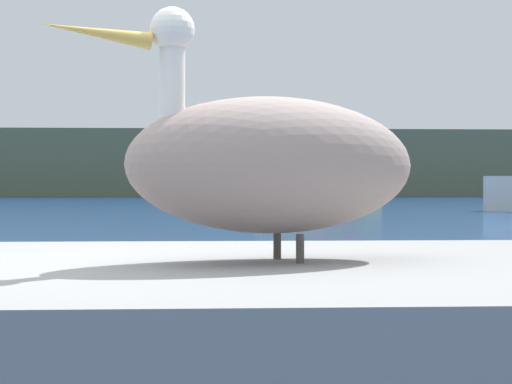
# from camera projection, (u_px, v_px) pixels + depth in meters

# --- Properties ---
(hillside_backdrop) EXTENTS (140.00, 15.37, 6.16)m
(hillside_backdrop) POSITION_uv_depth(u_px,v_px,m) (203.00, 165.00, 84.63)
(hillside_backdrop) COLOR #5B664C
(hillside_backdrop) RESTS_ON ground
(pier_dock) EXTENTS (3.98, 2.41, 0.73)m
(pier_dock) POSITION_uv_depth(u_px,v_px,m) (275.00, 360.00, 3.19)
(pier_dock) COLOR gray
(pier_dock) RESTS_ON ground
(pelican) EXTENTS (1.44, 0.92, 0.91)m
(pelican) POSITION_uv_depth(u_px,v_px,m) (272.00, 163.00, 3.18)
(pelican) COLOR gray
(pelican) RESTS_ON pier_dock
(fishing_boat_yellow) EXTENTS (6.80, 4.35, 4.89)m
(fishing_boat_yellow) POSITION_uv_depth(u_px,v_px,m) (322.00, 186.00, 45.01)
(fishing_boat_yellow) COLOR yellow
(fishing_boat_yellow) RESTS_ON ground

